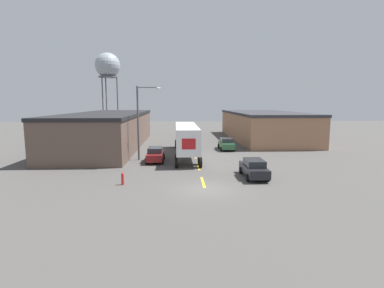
% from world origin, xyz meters
% --- Properties ---
extents(ground_plane, '(160.00, 160.00, 0.00)m').
position_xyz_m(ground_plane, '(0.00, 0.00, 0.00)').
color(ground_plane, '#4C4947').
extents(road_centerline, '(0.20, 15.22, 0.01)m').
position_xyz_m(road_centerline, '(0.00, 7.99, 0.00)').
color(road_centerline, yellow).
rests_on(road_centerline, ground_plane).
extents(warehouse_left, '(9.49, 29.56, 4.96)m').
position_xyz_m(warehouse_left, '(-12.24, 22.35, 2.48)').
color(warehouse_left, brown).
rests_on(warehouse_left, ground_plane).
extents(warehouse_right, '(10.86, 26.51, 4.81)m').
position_xyz_m(warehouse_right, '(12.92, 30.44, 2.41)').
color(warehouse_right, '#9E7051').
rests_on(warehouse_right, ground_plane).
extents(semi_truck, '(2.88, 15.38, 3.82)m').
position_xyz_m(semi_truck, '(-1.10, 14.38, 2.37)').
color(semi_truck, black).
rests_on(semi_truck, ground_plane).
extents(parked_car_right_near, '(1.93, 4.43, 1.60)m').
position_xyz_m(parked_car_right_near, '(4.54, 3.40, 0.82)').
color(parked_car_right_near, black).
rests_on(parked_car_right_near, ground_plane).
extents(parked_car_right_far, '(1.93, 4.43, 1.60)m').
position_xyz_m(parked_car_right_far, '(4.54, 18.73, 0.82)').
color(parked_car_right_far, '#2D5B38').
rests_on(parked_car_right_far, ground_plane).
extents(parked_car_left_far, '(1.93, 4.43, 1.60)m').
position_xyz_m(parked_car_left_far, '(-4.54, 10.79, 0.82)').
color(parked_car_left_far, maroon).
rests_on(parked_car_left_far, ground_plane).
extents(water_tower, '(5.87, 5.87, 18.06)m').
position_xyz_m(water_tower, '(-18.77, 51.89, 14.92)').
color(water_tower, '#47474C').
rests_on(water_tower, ground_plane).
extents(street_lamp, '(2.67, 0.32, 8.25)m').
position_xyz_m(street_lamp, '(-6.19, 11.84, 4.79)').
color(street_lamp, '#4C4C51').
rests_on(street_lamp, ground_plane).
extents(fire_hydrant, '(0.22, 0.22, 0.98)m').
position_xyz_m(fire_hydrant, '(-6.41, 1.54, 0.49)').
color(fire_hydrant, red).
rests_on(fire_hydrant, ground_plane).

